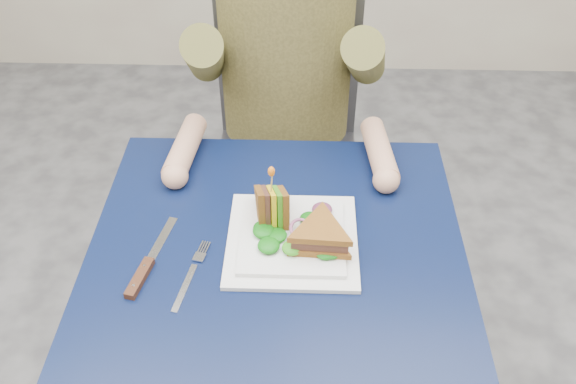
{
  "coord_description": "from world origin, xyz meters",
  "views": [
    {
      "loc": [
        0.05,
        -0.82,
        1.62
      ],
      "look_at": [
        0.02,
        0.08,
        0.82
      ],
      "focal_mm": 38.0,
      "sensor_mm": 36.0,
      "label": 1
    }
  ],
  "objects_px": {
    "table": "(277,280)",
    "sandwich_flat": "(320,236)",
    "diner": "(286,32)",
    "knife": "(144,270)",
    "plate": "(292,239)",
    "chair": "(287,129)",
    "sandwich_upright": "(272,207)",
    "fork": "(190,277)"
  },
  "relations": [
    {
      "from": "plate",
      "to": "chair",
      "type": "bearing_deg",
      "value": 92.71
    },
    {
      "from": "chair",
      "to": "knife",
      "type": "bearing_deg",
      "value": -108.52
    },
    {
      "from": "sandwich_flat",
      "to": "knife",
      "type": "height_order",
      "value": "sandwich_flat"
    },
    {
      "from": "sandwich_upright",
      "to": "fork",
      "type": "distance_m",
      "value": 0.21
    },
    {
      "from": "chair",
      "to": "sandwich_flat",
      "type": "bearing_deg",
      "value": -82.8
    },
    {
      "from": "table",
      "to": "chair",
      "type": "relative_size",
      "value": 0.81
    },
    {
      "from": "table",
      "to": "sandwich_flat",
      "type": "height_order",
      "value": "sandwich_flat"
    },
    {
      "from": "diner",
      "to": "plate",
      "type": "xyz_separation_m",
      "value": [
        0.03,
        -0.54,
        -0.18
      ]
    },
    {
      "from": "sandwich_flat",
      "to": "plate",
      "type": "bearing_deg",
      "value": 155.56
    },
    {
      "from": "chair",
      "to": "diner",
      "type": "bearing_deg",
      "value": -90.0
    },
    {
      "from": "table",
      "to": "plate",
      "type": "xyz_separation_m",
      "value": [
        0.03,
        0.03,
        0.09
      ]
    },
    {
      "from": "table",
      "to": "knife",
      "type": "relative_size",
      "value": 3.4
    },
    {
      "from": "chair",
      "to": "fork",
      "type": "relative_size",
      "value": 5.22
    },
    {
      "from": "chair",
      "to": "fork",
      "type": "xyz_separation_m",
      "value": [
        -0.16,
        -0.75,
        0.19
      ]
    },
    {
      "from": "diner",
      "to": "knife",
      "type": "bearing_deg",
      "value": -111.52
    },
    {
      "from": "plate",
      "to": "knife",
      "type": "xyz_separation_m",
      "value": [
        -0.28,
        -0.09,
        -0.0
      ]
    },
    {
      "from": "table",
      "to": "sandwich_flat",
      "type": "relative_size",
      "value": 4.95
    },
    {
      "from": "sandwich_upright",
      "to": "diner",
      "type": "bearing_deg",
      "value": 88.77
    },
    {
      "from": "sandwich_flat",
      "to": "knife",
      "type": "xyz_separation_m",
      "value": [
        -0.34,
        -0.06,
        -0.04
      ]
    },
    {
      "from": "table",
      "to": "knife",
      "type": "xyz_separation_m",
      "value": [
        -0.25,
        -0.06,
        0.09
      ]
    },
    {
      "from": "diner",
      "to": "knife",
      "type": "xyz_separation_m",
      "value": [
        -0.25,
        -0.63,
        -0.18
      ]
    },
    {
      "from": "table",
      "to": "fork",
      "type": "relative_size",
      "value": 4.21
    },
    {
      "from": "plate",
      "to": "knife",
      "type": "height_order",
      "value": "plate"
    },
    {
      "from": "chair",
      "to": "knife",
      "type": "height_order",
      "value": "chair"
    },
    {
      "from": "sandwich_flat",
      "to": "fork",
      "type": "bearing_deg",
      "value": -163.3
    },
    {
      "from": "fork",
      "to": "sandwich_flat",
      "type": "bearing_deg",
      "value": 16.7
    },
    {
      "from": "knife",
      "to": "chair",
      "type": "bearing_deg",
      "value": 71.48
    },
    {
      "from": "plate",
      "to": "sandwich_flat",
      "type": "bearing_deg",
      "value": -24.44
    },
    {
      "from": "table",
      "to": "sandwich_upright",
      "type": "bearing_deg",
      "value": 97.77
    },
    {
      "from": "sandwich_flat",
      "to": "knife",
      "type": "distance_m",
      "value": 0.34
    },
    {
      "from": "sandwich_upright",
      "to": "table",
      "type": "bearing_deg",
      "value": -82.23
    },
    {
      "from": "sandwich_upright",
      "to": "knife",
      "type": "relative_size",
      "value": 0.62
    },
    {
      "from": "sandwich_flat",
      "to": "fork",
      "type": "relative_size",
      "value": 0.85
    },
    {
      "from": "plate",
      "to": "fork",
      "type": "bearing_deg",
      "value": -152.65
    },
    {
      "from": "plate",
      "to": "fork",
      "type": "relative_size",
      "value": 1.46
    },
    {
      "from": "knife",
      "to": "sandwich_flat",
      "type": "bearing_deg",
      "value": 10.83
    },
    {
      "from": "sandwich_upright",
      "to": "chair",
      "type": "bearing_deg",
      "value": 89.0
    },
    {
      "from": "sandwich_flat",
      "to": "diner",
      "type": "bearing_deg",
      "value": 98.6
    },
    {
      "from": "chair",
      "to": "fork",
      "type": "bearing_deg",
      "value": -101.99
    },
    {
      "from": "diner",
      "to": "sandwich_flat",
      "type": "relative_size",
      "value": 4.92
    },
    {
      "from": "knife",
      "to": "plate",
      "type": "bearing_deg",
      "value": 17.64
    },
    {
      "from": "table",
      "to": "plate",
      "type": "distance_m",
      "value": 0.1
    }
  ]
}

